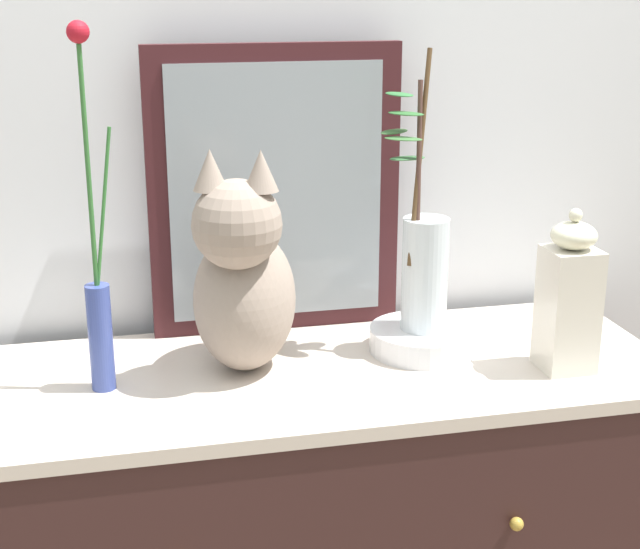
% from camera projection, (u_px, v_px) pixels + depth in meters
% --- Properties ---
extents(wall_back, '(4.40, 0.08, 2.60)m').
position_uv_depth(wall_back, '(284.00, 142.00, 1.93)').
color(wall_back, silver).
rests_on(wall_back, ground_plane).
extents(mirror_leaning, '(0.50, 0.03, 0.57)m').
position_uv_depth(mirror_leaning, '(276.00, 191.00, 1.85)').
color(mirror_leaning, '#3B181A').
rests_on(mirror_leaning, sideboard).
extents(cat_sitting, '(0.24, 0.45, 0.41)m').
position_uv_depth(cat_sitting, '(243.00, 279.00, 1.68)').
color(cat_sitting, gray).
rests_on(cat_sitting, sideboard).
extents(vase_slim_green, '(0.06, 0.04, 0.62)m').
position_uv_depth(vase_slim_green, '(98.00, 293.00, 1.60)').
color(vase_slim_green, '#3A4A94').
rests_on(vase_slim_green, sideboard).
extents(bowl_porcelain, '(0.20, 0.20, 0.05)m').
position_uv_depth(bowl_porcelain, '(422.00, 339.00, 1.81)').
color(bowl_porcelain, white).
rests_on(bowl_porcelain, sideboard).
extents(vase_glass_clear, '(0.14, 0.13, 0.52)m').
position_uv_depth(vase_glass_clear, '(424.00, 264.00, 1.77)').
color(vase_glass_clear, silver).
rests_on(vase_glass_clear, bowl_porcelain).
extents(jar_lidded_porcelain, '(0.09, 0.09, 0.30)m').
position_uv_depth(jar_lidded_porcelain, '(569.00, 298.00, 1.70)').
color(jar_lidded_porcelain, silver).
rests_on(jar_lidded_porcelain, sideboard).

